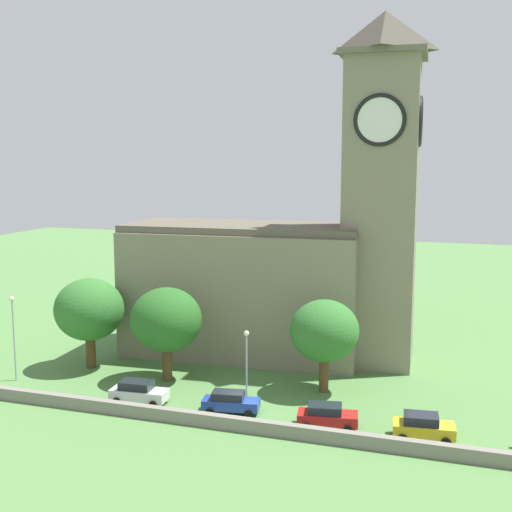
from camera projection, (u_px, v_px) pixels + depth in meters
ground_plane at (293, 360)px, 66.52m from camera, size 200.00×200.00×0.00m
church at (286, 259)px, 66.84m from camera, size 29.75×11.84×33.29m
quay_barrier at (230, 423)px, 49.57m from camera, size 55.75×0.70×1.02m
car_white at (138, 392)px, 54.86m from camera, size 4.79×2.43×1.87m
car_blue at (230, 402)px, 52.87m from camera, size 4.71×2.61×1.70m
car_red at (327, 416)px, 49.98m from camera, size 4.74×2.83×1.75m
car_yellow at (423, 427)px, 47.83m from camera, size 4.54×2.70×1.85m
streetlamp_west_end at (13, 325)px, 59.85m from camera, size 0.44×0.44×7.75m
streetlamp_west_mid at (247, 354)px, 54.45m from camera, size 0.44×0.44×6.11m
tree_churchyard at (166, 320)px, 59.76m from camera, size 6.39×6.39×8.53m
tree_by_tower at (89, 310)px, 63.53m from camera, size 6.58×6.58×8.66m
tree_riverside_west at (324, 331)px, 56.89m from camera, size 5.89×5.89×8.06m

